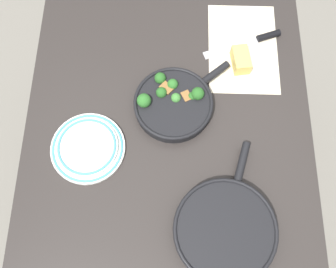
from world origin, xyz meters
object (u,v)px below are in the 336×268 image
(cheese_block, at_px, (241,60))
(dinner_plate_stack, at_px, (88,147))
(skillet_eggs, at_px, (225,230))
(grater_knife, at_px, (253,41))
(skillet_broccoli, at_px, (174,102))

(cheese_block, distance_m, dinner_plate_stack, 0.59)
(skillet_eggs, bearing_deg, grater_knife, 5.22)
(grater_knife, distance_m, dinner_plate_stack, 0.68)
(skillet_eggs, relative_size, cheese_block, 4.28)
(skillet_broccoli, distance_m, dinner_plate_stack, 0.31)
(skillet_broccoli, relative_size, dinner_plate_stack, 1.35)
(skillet_eggs, height_order, cheese_block, skillet_eggs)
(grater_knife, xyz_separation_m, dinner_plate_stack, (0.41, -0.55, 0.00))
(skillet_broccoli, bearing_deg, skillet_eggs, -109.32)
(skillet_eggs, height_order, dinner_plate_stack, skillet_eggs)
(cheese_block, bearing_deg, dinner_plate_stack, -57.29)
(cheese_block, xyz_separation_m, dinner_plate_stack, (0.32, -0.50, -0.01))
(grater_knife, height_order, dinner_plate_stack, dinner_plate_stack)
(grater_knife, bearing_deg, cheese_block, 40.12)
(skillet_eggs, bearing_deg, cheese_block, 8.63)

